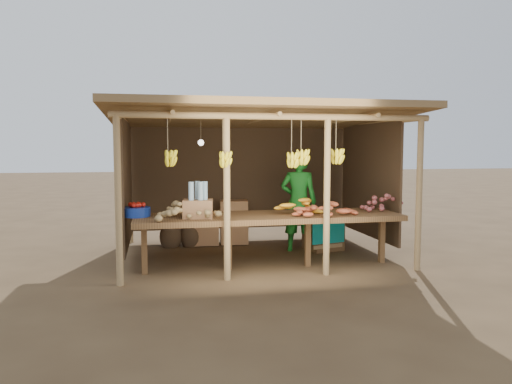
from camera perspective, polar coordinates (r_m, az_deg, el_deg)
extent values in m
plane|color=brown|center=(8.40, 0.00, -7.15)|extent=(60.00, 60.00, 0.00)
cylinder|color=tan|center=(6.60, -15.47, -1.02)|extent=(0.09, 0.09, 2.20)
cylinder|color=tan|center=(7.57, 18.14, -0.33)|extent=(0.09, 0.09, 2.20)
cylinder|color=tan|center=(9.58, -14.23, 0.86)|extent=(0.09, 0.09, 2.20)
cylinder|color=tan|center=(10.27, 9.87, 1.21)|extent=(0.09, 0.09, 2.20)
cylinder|color=tan|center=(6.65, -3.35, -0.80)|extent=(0.09, 0.09, 2.20)
cylinder|color=tan|center=(6.98, 8.10, -0.56)|extent=(0.09, 0.09, 2.20)
cylinder|color=tan|center=(6.76, 2.56, 8.63)|extent=(4.40, 0.09, 0.09)
cylinder|color=tan|center=(9.69, -1.78, 7.56)|extent=(4.40, 0.09, 0.09)
cube|color=olive|center=(8.23, 0.00, 8.63)|extent=(4.70, 3.50, 0.28)
cube|color=#4B3522|center=(9.68, -1.74, 1.71)|extent=(4.20, 0.04, 1.98)
cube|color=#4B3522|center=(8.28, -14.54, 0.97)|extent=(0.04, 2.40, 1.98)
cube|color=#4B3522|center=(9.06, 12.75, 1.35)|extent=(0.04, 2.40, 1.98)
cube|color=brown|center=(7.35, 1.47, -2.90)|extent=(3.90, 1.05, 0.08)
cube|color=brown|center=(7.24, -12.65, -6.36)|extent=(0.08, 0.08, 0.72)
cube|color=brown|center=(7.31, -3.15, -6.13)|extent=(0.08, 0.08, 0.72)
cube|color=brown|center=(7.57, 5.92, -5.75)|extent=(0.08, 0.08, 0.72)
cube|color=brown|center=(8.01, 14.17, -5.29)|extent=(0.08, 0.08, 0.72)
cylinder|color=navy|center=(7.32, -13.48, -2.22)|extent=(0.39, 0.39, 0.14)
cube|color=#9D6C46|center=(7.03, -6.65, -1.92)|extent=(0.45, 0.37, 0.26)
imported|color=#1B7A22|center=(8.58, 4.89, -1.12)|extent=(0.73, 0.61, 1.71)
cube|color=brown|center=(8.82, 7.69, -4.84)|extent=(0.68, 0.62, 0.53)
cube|color=#0D9694|center=(8.78, 7.72, -2.96)|extent=(0.76, 0.69, 0.05)
cube|color=#9D6C46|center=(9.25, -2.52, -4.64)|extent=(0.54, 0.46, 0.40)
cube|color=#9D6C46|center=(9.19, -2.53, -2.20)|extent=(0.54, 0.46, 0.40)
cube|color=#9D6C46|center=(9.18, -5.91, -4.74)|extent=(0.54, 0.46, 0.40)
ellipsoid|color=#4B3522|center=(9.10, -9.72, -4.77)|extent=(0.40, 0.40, 0.54)
ellipsoid|color=#4B3522|center=(9.12, -7.43, -4.72)|extent=(0.40, 0.40, 0.54)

